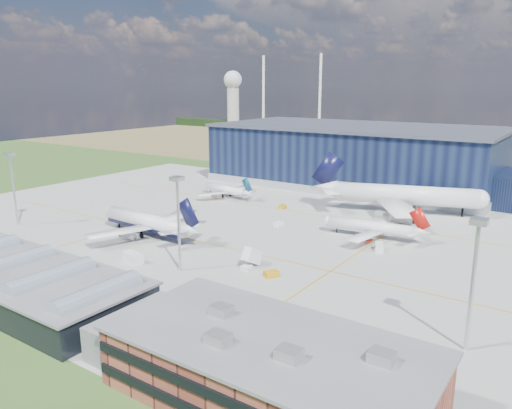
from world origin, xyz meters
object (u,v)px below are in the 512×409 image
at_px(light_mast_west, 12,177).
at_px(gse_van_c, 279,338).
at_px(car_b, 206,322).
at_px(airliner_red, 370,221).
at_px(gse_tug_c, 282,207).
at_px(gse_cart_b, 380,213).
at_px(gse_tug_b, 271,274).
at_px(light_mast_east, 475,264).
at_px(gse_van_a, 133,258).
at_px(gse_van_b, 379,247).
at_px(airstair, 252,260).
at_px(airliner_widebody, 405,185).
at_px(ops_building, 269,368).
at_px(car_a, 175,310).
at_px(hangar, 361,159).
at_px(light_mast_center, 178,208).
at_px(airliner_regional, 225,185).
at_px(gse_cart_a, 279,224).
at_px(airliner_navy, 145,213).

xyz_separation_m(light_mast_west, gse_van_c, (108.06, -16.00, -14.31)).
bearing_deg(car_b, airliner_red, 17.89).
height_order(gse_tug_c, car_b, gse_tug_c).
distance_m(light_mast_west, airliner_red, 110.19).
bearing_deg(gse_cart_b, gse_tug_b, -171.03).
bearing_deg(car_b, gse_tug_c, 43.85).
height_order(light_mast_east, gse_van_a, light_mast_east).
distance_m(gse_van_a, gse_van_b, 64.66).
bearing_deg(airstair, light_mast_east, -11.03).
relative_size(light_mast_east, airliner_widebody, 0.38).
bearing_deg(gse_van_a, airliner_red, -28.10).
xyz_separation_m(ops_building, airliner_widebody, (-19.17, 115.00, 5.15)).
height_order(gse_van_b, gse_cart_b, gse_van_b).
xyz_separation_m(gse_van_b, car_a, (-19.07, -58.62, -0.46)).
height_order(light_mast_west, airstair, light_mast_west).
distance_m(hangar, airliner_red, 81.64).
xyz_separation_m(light_mast_center, airliner_regional, (-41.15, 70.00, -10.81)).
bearing_deg(gse_tug_c, gse_van_a, -95.89).
bearing_deg(ops_building, gse_cart_a, 121.16).
height_order(ops_building, gse_cart_a, ops_building).
height_order(gse_cart_a, gse_van_c, gse_van_c).
height_order(gse_tug_c, gse_van_c, gse_van_c).
bearing_deg(car_a, car_b, -106.17).
relative_size(airliner_navy, car_a, 11.80).
relative_size(airliner_red, gse_tug_c, 10.27).
xyz_separation_m(airliner_navy, car_a, (43.32, -33.33, -6.09)).
xyz_separation_m(airliner_red, car_b, (-3.95, -69.01, -4.51)).
relative_size(airliner_red, gse_van_b, 6.92).
bearing_deg(gse_tug_c, hangar, 80.41).
xyz_separation_m(gse_van_a, car_a, (28.47, -14.79, -0.72)).
relative_size(gse_tug_b, car_a, 0.95).
relative_size(gse_tug_b, airstair, 0.61).
relative_size(airliner_navy, car_b, 10.35).
xyz_separation_m(ops_building, airstair, (-32.32, 42.03, -3.06)).
bearing_deg(airstair, gse_van_c, -45.92).
bearing_deg(light_mast_west, gse_van_a, -2.78).
height_order(light_mast_west, light_mast_center, same).
bearing_deg(car_a, ops_building, -125.44).
distance_m(gse_tug_c, gse_van_c, 96.59).
distance_m(gse_van_b, gse_tug_c, 52.67).
bearing_deg(gse_van_a, airliner_widebody, -15.16).
bearing_deg(airstair, gse_cart_a, 113.84).
bearing_deg(gse_van_a, ops_building, -105.94).
bearing_deg(airliner_navy, gse_tug_c, -104.51).
bearing_deg(airstair, gse_van_b, 55.69).
bearing_deg(light_mast_east, airliner_red, 126.59).
bearing_deg(light_mast_center, hangar, 93.30).
distance_m(hangar, light_mast_east, 144.23).
xyz_separation_m(light_mast_center, gse_van_b, (33.97, 41.09, -14.38)).
xyz_separation_m(gse_tug_b, airstair, (-7.52, 3.02, 1.02)).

